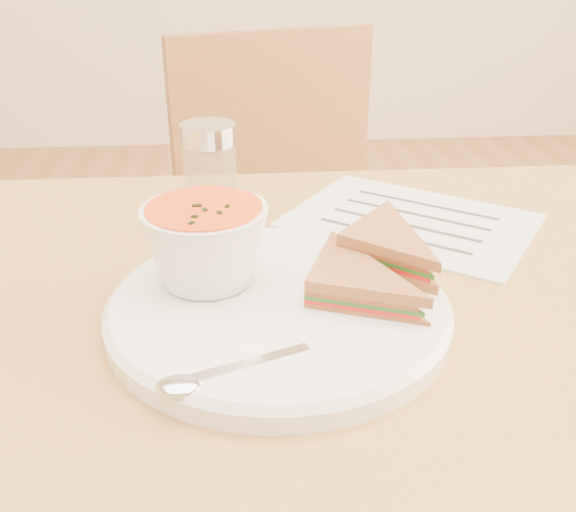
{
  "coord_description": "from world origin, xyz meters",
  "views": [
    {
      "loc": [
        -0.09,
        -0.5,
        1.05
      ],
      "look_at": [
        -0.05,
        -0.01,
        0.8
      ],
      "focal_mm": 40.0,
      "sensor_mm": 36.0,
      "label": 1
    }
  ],
  "objects_px": {
    "chair_far": "(309,292)",
    "soup_bowl": "(206,248)",
    "condiment_shaker": "(210,173)",
    "plate": "(278,310)"
  },
  "relations": [
    {
      "from": "chair_far",
      "to": "condiment_shaker",
      "type": "xyz_separation_m",
      "value": [
        -0.16,
        -0.34,
        0.36
      ]
    },
    {
      "from": "plate",
      "to": "condiment_shaker",
      "type": "distance_m",
      "value": 0.24
    },
    {
      "from": "chair_far",
      "to": "plate",
      "type": "relative_size",
      "value": 3.01
    },
    {
      "from": "plate",
      "to": "soup_bowl",
      "type": "relative_size",
      "value": 2.71
    },
    {
      "from": "soup_bowl",
      "to": "condiment_shaker",
      "type": "height_order",
      "value": "condiment_shaker"
    },
    {
      "from": "condiment_shaker",
      "to": "plate",
      "type": "bearing_deg",
      "value": -74.48
    },
    {
      "from": "soup_bowl",
      "to": "condiment_shaker",
      "type": "bearing_deg",
      "value": 90.52
    },
    {
      "from": "plate",
      "to": "chair_far",
      "type": "bearing_deg",
      "value": 80.51
    },
    {
      "from": "soup_bowl",
      "to": "plate",
      "type": "bearing_deg",
      "value": -28.69
    },
    {
      "from": "chair_far",
      "to": "soup_bowl",
      "type": "xyz_separation_m",
      "value": [
        -0.16,
        -0.53,
        0.36
      ]
    }
  ]
}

